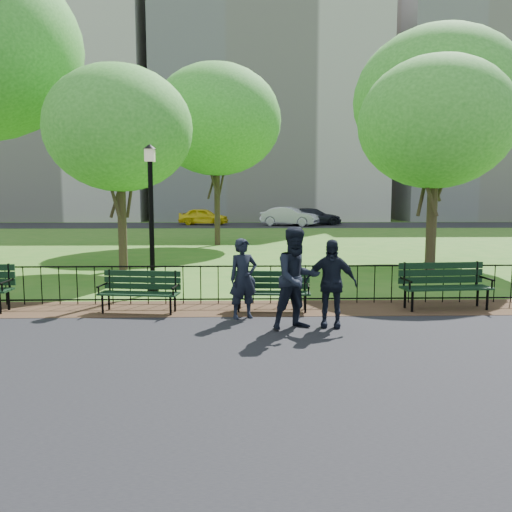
{
  "coord_description": "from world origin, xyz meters",
  "views": [
    {
      "loc": [
        -0.83,
        -9.25,
        2.43
      ],
      "look_at": [
        -0.55,
        1.5,
        1.17
      ],
      "focal_mm": 35.0,
      "sensor_mm": 36.0,
      "label": 1
    }
  ],
  "objects_px": {
    "park_bench_left_a": "(140,287)",
    "tree_mid_e": "(438,100)",
    "park_bench_right_a": "(444,280)",
    "sedan_silver": "(290,216)",
    "lamppost": "(151,213)",
    "tree_far_c": "(216,120)",
    "park_bench_main": "(262,285)",
    "sedan_dark": "(313,217)",
    "tree_near_w": "(119,129)",
    "person_left": "(243,279)",
    "tree_near_e": "(436,123)",
    "taxi": "(204,216)",
    "person_right": "(331,283)",
    "person_mid": "(297,278)"
  },
  "relations": [
    {
      "from": "tree_mid_e",
      "to": "tree_far_c",
      "type": "distance_m",
      "value": 10.84
    },
    {
      "from": "park_bench_right_a",
      "to": "lamppost",
      "type": "distance_m",
      "value": 7.12
    },
    {
      "from": "sedan_dark",
      "to": "park_bench_right_a",
      "type": "bearing_deg",
      "value": 167.95
    },
    {
      "from": "taxi",
      "to": "sedan_silver",
      "type": "bearing_deg",
      "value": -93.44
    },
    {
      "from": "park_bench_right_a",
      "to": "park_bench_main",
      "type": "bearing_deg",
      "value": 177.69
    },
    {
      "from": "person_mid",
      "to": "taxi",
      "type": "height_order",
      "value": "person_mid"
    },
    {
      "from": "tree_near_w",
      "to": "tree_far_c",
      "type": "relative_size",
      "value": 0.74
    },
    {
      "from": "tree_near_e",
      "to": "tree_mid_e",
      "type": "xyz_separation_m",
      "value": [
        1.06,
        2.67,
        1.24
      ]
    },
    {
      "from": "tree_far_c",
      "to": "taxi",
      "type": "xyz_separation_m",
      "value": [
        -2.2,
        18.97,
        -5.53
      ]
    },
    {
      "from": "park_bench_right_a",
      "to": "sedan_silver",
      "type": "height_order",
      "value": "sedan_silver"
    },
    {
      "from": "park_bench_right_a",
      "to": "tree_mid_e",
      "type": "bearing_deg",
      "value": 66.39
    },
    {
      "from": "park_bench_right_a",
      "to": "taxi",
      "type": "relative_size",
      "value": 0.45
    },
    {
      "from": "sedan_dark",
      "to": "sedan_silver",
      "type": "bearing_deg",
      "value": 109.73
    },
    {
      "from": "tree_far_c",
      "to": "person_left",
      "type": "distance_m",
      "value": 16.75
    },
    {
      "from": "tree_near_w",
      "to": "tree_mid_e",
      "type": "distance_m",
      "value": 11.71
    },
    {
      "from": "sedan_silver",
      "to": "lamppost",
      "type": "bearing_deg",
      "value": -166.87
    },
    {
      "from": "person_mid",
      "to": "taxi",
      "type": "xyz_separation_m",
      "value": [
        -4.5,
        35.59,
        -0.2
      ]
    },
    {
      "from": "tree_near_w",
      "to": "park_bench_main",
      "type": "bearing_deg",
      "value": -54.76
    },
    {
      "from": "park_bench_left_a",
      "to": "tree_near_e",
      "type": "xyz_separation_m",
      "value": [
        8.47,
        5.97,
        4.29
      ]
    },
    {
      "from": "park_bench_right_a",
      "to": "taxi",
      "type": "distance_m",
      "value": 34.87
    },
    {
      "from": "person_right",
      "to": "sedan_silver",
      "type": "xyz_separation_m",
      "value": [
        2.37,
        33.67,
        -0.02
      ]
    },
    {
      "from": "park_bench_main",
      "to": "sedan_dark",
      "type": "xyz_separation_m",
      "value": [
        5.79,
        33.53,
        0.19
      ]
    },
    {
      "from": "park_bench_left_a",
      "to": "park_bench_right_a",
      "type": "height_order",
      "value": "park_bench_right_a"
    },
    {
      "from": "park_bench_left_a",
      "to": "tree_mid_e",
      "type": "distance_m",
      "value": 14.0
    },
    {
      "from": "park_bench_left_a",
      "to": "tree_mid_e",
      "type": "relative_size",
      "value": 0.2
    },
    {
      "from": "tree_far_c",
      "to": "taxi",
      "type": "relative_size",
      "value": 2.06
    },
    {
      "from": "person_left",
      "to": "person_mid",
      "type": "relative_size",
      "value": 0.85
    },
    {
      "from": "park_bench_right_a",
      "to": "tree_near_e",
      "type": "distance_m",
      "value": 7.41
    },
    {
      "from": "tree_near_w",
      "to": "person_right",
      "type": "relative_size",
      "value": 4.06
    },
    {
      "from": "lamppost",
      "to": "tree_mid_e",
      "type": "relative_size",
      "value": 0.43
    },
    {
      "from": "tree_mid_e",
      "to": "sedan_dark",
      "type": "xyz_separation_m",
      "value": [
        -1.15,
        24.92,
        -5.33
      ]
    },
    {
      "from": "person_left",
      "to": "sedan_silver",
      "type": "distance_m",
      "value": 33.22
    },
    {
      "from": "sedan_dark",
      "to": "person_left",
      "type": "bearing_deg",
      "value": 160.75
    },
    {
      "from": "tree_near_e",
      "to": "tree_mid_e",
      "type": "height_order",
      "value": "tree_mid_e"
    },
    {
      "from": "park_bench_right_a",
      "to": "tree_near_e",
      "type": "relative_size",
      "value": 0.28
    },
    {
      "from": "tree_far_c",
      "to": "park_bench_main",
      "type": "bearing_deg",
      "value": -83.49
    },
    {
      "from": "person_mid",
      "to": "person_right",
      "type": "relative_size",
      "value": 1.14
    },
    {
      "from": "tree_near_w",
      "to": "sedan_dark",
      "type": "distance_m",
      "value": 29.34
    },
    {
      "from": "tree_near_w",
      "to": "tree_far_c",
      "type": "bearing_deg",
      "value": 72.72
    },
    {
      "from": "tree_mid_e",
      "to": "sedan_silver",
      "type": "bearing_deg",
      "value": 98.01
    },
    {
      "from": "tree_far_c",
      "to": "person_right",
      "type": "xyz_separation_m",
      "value": [
        2.96,
        -16.47,
        -5.45
      ]
    },
    {
      "from": "person_right",
      "to": "person_left",
      "type": "bearing_deg",
      "value": 168.45
    },
    {
      "from": "lamppost",
      "to": "taxi",
      "type": "bearing_deg",
      "value": 92.17
    },
    {
      "from": "tree_mid_e",
      "to": "tree_far_c",
      "type": "bearing_deg",
      "value": 143.02
    },
    {
      "from": "person_right",
      "to": "tree_mid_e",
      "type": "bearing_deg",
      "value": 71.59
    },
    {
      "from": "lamppost",
      "to": "tree_far_c",
      "type": "xyz_separation_m",
      "value": [
        0.99,
        13.04,
        4.25
      ]
    },
    {
      "from": "tree_near_w",
      "to": "tree_near_e",
      "type": "bearing_deg",
      "value": -2.12
    },
    {
      "from": "park_bench_left_a",
      "to": "sedan_silver",
      "type": "height_order",
      "value": "sedan_silver"
    },
    {
      "from": "park_bench_main",
      "to": "tree_far_c",
      "type": "relative_size",
      "value": 0.18
    },
    {
      "from": "person_right",
      "to": "person_mid",
      "type": "bearing_deg",
      "value": -155.89
    }
  ]
}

